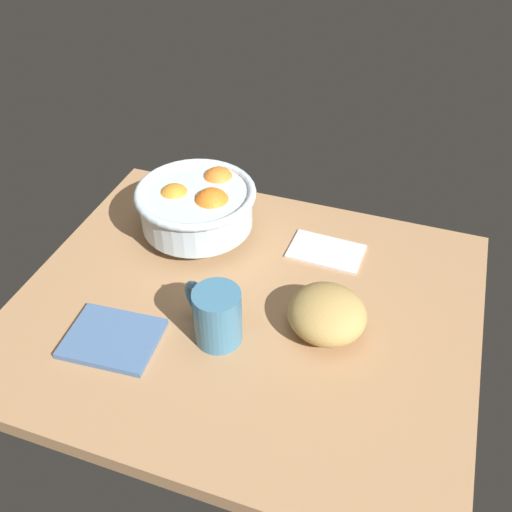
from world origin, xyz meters
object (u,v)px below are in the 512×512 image
object	(u,v)px
napkin_folded	(326,250)
mug	(216,315)
fruit_bowl	(198,204)
napkin_spare	(113,338)
bread_loaf	(327,314)

from	to	relation	value
napkin_folded	mug	distance (cm)	29.51
fruit_bowl	napkin_spare	world-z (taller)	fruit_bowl
fruit_bowl	napkin_spare	distance (cm)	31.58
fruit_bowl	napkin_spare	xyz separation A→B (cm)	(2.15, 30.86, -6.37)
napkin_folded	napkin_spare	size ratio (longest dim) A/B	0.95
fruit_bowl	napkin_spare	size ratio (longest dim) A/B	1.58
bread_loaf	fruit_bowl	bearing A→B (deg)	-29.64
bread_loaf	napkin_folded	distance (cm)	20.17
fruit_bowl	napkin_folded	xyz separation A→B (cm)	(-25.41, -2.30, -6.46)
bread_loaf	mug	bearing A→B (deg)	23.90
bread_loaf	napkin_folded	xyz separation A→B (cm)	(4.59, -19.37, -3.25)
napkin_spare	napkin_folded	bearing A→B (deg)	-129.74
fruit_bowl	mug	distance (cm)	27.95
fruit_bowl	mug	size ratio (longest dim) A/B	2.02
mug	napkin_folded	bearing A→B (deg)	-113.94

